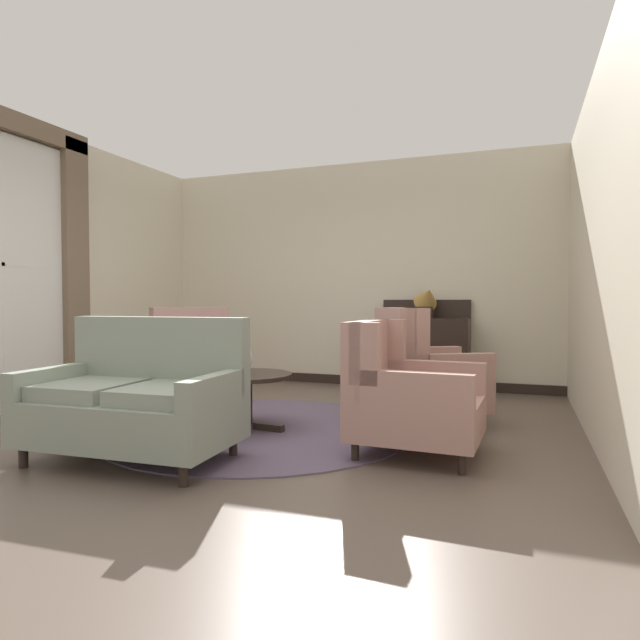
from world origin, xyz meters
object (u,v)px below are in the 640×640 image
armchair_beside_settee (184,365)px  sideboard (423,350)px  gramophone (426,301)px  porcelain_vase (243,356)px  armchair_near_sideboard (422,374)px  settee (137,401)px  armchair_foreground_right (406,397)px  coffee_table (247,385)px  side_table (394,381)px

armchair_beside_settee → sideboard: size_ratio=1.04×
armchair_beside_settee → gramophone: bearing=169.0°
armchair_beside_settee → gramophone: size_ratio=2.57×
porcelain_vase → armchair_near_sideboard: (1.40, 0.80, -0.19)m
settee → armchair_foreground_right: bearing=21.8°
settee → gramophone: (1.43, 3.48, 0.70)m
coffee_table → side_table: 1.29m
coffee_table → armchair_near_sideboard: armchair_near_sideboard is taller
gramophone → side_table: bearing=-89.4°
side_table → gramophone: gramophone is taller
side_table → gramophone: bearing=90.6°
armchair_foreground_right → side_table: 0.89m
armchair_foreground_right → armchair_near_sideboard: size_ratio=0.85×
armchair_near_sideboard → sideboard: sideboard is taller
coffee_table → armchair_beside_settee: size_ratio=0.66×
porcelain_vase → sideboard: size_ratio=0.33×
porcelain_vase → armchair_beside_settee: 1.35m
armchair_beside_settee → armchair_foreground_right: bearing=111.0°
settee → gramophone: size_ratio=3.17×
armchair_near_sideboard → side_table: armchair_near_sideboard is taller
sideboard → gramophone: 0.61m
sideboard → settee: bearing=-111.2°
porcelain_vase → coffee_table: bearing=32.1°
coffee_table → side_table: side_table is taller
coffee_table → armchair_foreground_right: (1.43, -0.27, 0.03)m
armchair_beside_settee → porcelain_vase: bearing=98.2°
settee → armchair_beside_settee: (-0.84, 1.80, 0.02)m
armchair_foreground_right → armchair_near_sideboard: bearing=5.6°
settee → side_table: size_ratio=2.18×
settee → armchair_near_sideboard: armchair_near_sideboard is taller
porcelain_vase → armchair_foreground_right: bearing=-10.0°
armchair_beside_settee → gramophone: 2.91m
armchair_near_sideboard → gramophone: 1.78m
porcelain_vase → settee: bearing=-104.1°
armchair_foreground_right → side_table: bearing=20.4°
coffee_table → porcelain_vase: porcelain_vase is taller
armchair_foreground_right → coffee_table: bearing=81.3°
armchair_foreground_right → armchair_near_sideboard: armchair_near_sideboard is taller
sideboard → armchair_beside_settee: bearing=-141.7°
armchair_near_sideboard → gramophone: (-0.23, 1.63, 0.67)m
coffee_table → armchair_near_sideboard: 1.58m
armchair_beside_settee → armchair_foreground_right: armchair_beside_settee is taller
porcelain_vase → armchair_beside_settee: (-1.11, 0.75, -0.20)m
armchair_beside_settee → side_table: bearing=128.3°
settee → armchair_foreground_right: (1.73, 0.79, 0.00)m
side_table → gramophone: 1.98m
coffee_table → sideboard: size_ratio=0.69×
porcelain_vase → armchair_beside_settee: armchair_beside_settee is taller
porcelain_vase → sideboard: sideboard is taller
side_table → coffee_table: bearing=-153.9°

